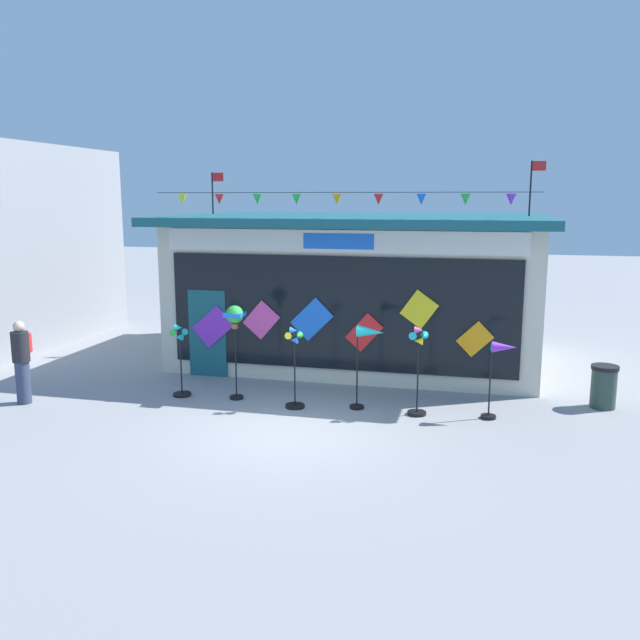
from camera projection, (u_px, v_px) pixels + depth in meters
ground_plane at (290, 430)px, 11.80m from camera, size 80.00×80.00×0.00m
kite_shop_building at (361, 286)px, 16.93m from camera, size 8.90×6.15×4.91m
wind_spinner_far_left at (180, 357)px, 13.70m from camera, size 0.37×0.37×1.53m
wind_spinner_left at (235, 322)px, 13.37m from camera, size 0.37×0.37×1.94m
wind_spinner_center_left at (294, 368)px, 12.93m from camera, size 0.38×0.38×1.62m
wind_spinner_center_right at (368, 344)px, 12.75m from camera, size 0.67×0.30×1.66m
wind_spinner_right at (418, 365)px, 12.46m from camera, size 0.36×0.36×1.72m
wind_spinner_far_right at (500, 362)px, 12.21m from camera, size 0.60×0.28×1.48m
person_near_camera at (22, 360)px, 13.23m from camera, size 0.38×0.48×1.68m
trash_bin at (604, 386)px, 13.01m from camera, size 0.52×0.52×0.85m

